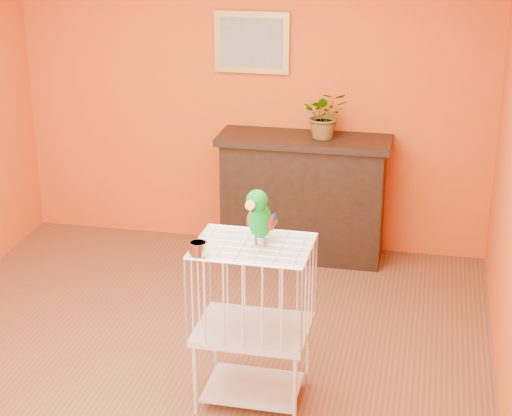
# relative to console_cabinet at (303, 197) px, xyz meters

# --- Properties ---
(ground) EXTENTS (4.50, 4.50, 0.00)m
(ground) POSITION_rel_console_cabinet_xyz_m (-0.48, -2.01, -0.52)
(ground) COLOR brown
(ground) RESTS_ON ground
(room_shell) EXTENTS (4.50, 4.50, 4.50)m
(room_shell) POSITION_rel_console_cabinet_xyz_m (-0.48, -2.01, 1.06)
(room_shell) COLOR #DB4914
(room_shell) RESTS_ON ground
(console_cabinet) EXTENTS (1.40, 0.50, 1.04)m
(console_cabinet) POSITION_rel_console_cabinet_xyz_m (0.00, 0.00, 0.00)
(console_cabinet) COLOR black
(console_cabinet) RESTS_ON ground
(potted_plant) EXTENTS (0.42, 0.45, 0.30)m
(potted_plant) POSITION_rel_console_cabinet_xyz_m (0.17, 0.02, 0.67)
(potted_plant) COLOR #26722D
(potted_plant) RESTS_ON console_cabinet
(framed_picture) EXTENTS (0.62, 0.04, 0.50)m
(framed_picture) POSITION_rel_console_cabinet_xyz_m (-0.48, 0.21, 1.23)
(framed_picture) COLOR #AC943D
(framed_picture) RESTS_ON room_shell
(birdcage) EXTENTS (0.67, 0.52, 1.02)m
(birdcage) POSITION_rel_console_cabinet_xyz_m (0.05, -2.21, 0.01)
(birdcage) COLOR beige
(birdcage) RESTS_ON ground
(feed_cup) EXTENTS (0.10, 0.10, 0.07)m
(feed_cup) POSITION_rel_console_cabinet_xyz_m (-0.21, -2.41, 0.54)
(feed_cup) COLOR silver
(feed_cup) RESTS_ON birdcage
(parrot) EXTENTS (0.18, 0.31, 0.35)m
(parrot) POSITION_rel_console_cabinet_xyz_m (0.09, -2.20, 0.68)
(parrot) COLOR #59544C
(parrot) RESTS_ON birdcage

